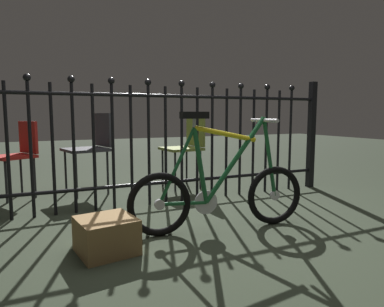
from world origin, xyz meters
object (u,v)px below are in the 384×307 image
(bicycle, at_px, (220,191))
(display_crate, at_px, (106,235))
(chair_red, at_px, (19,151))
(chair_charcoal, at_px, (93,144))
(chair_olive, at_px, (187,144))

(bicycle, xyz_separation_m, display_crate, (-0.87, -0.08, -0.19))
(bicycle, bearing_deg, chair_red, 128.65)
(chair_charcoal, distance_m, chair_red, 0.75)
(bicycle, relative_size, display_crate, 4.11)
(bicycle, height_order, chair_charcoal, bicycle)
(chair_olive, xyz_separation_m, chair_charcoal, (-1.08, 0.14, 0.03))
(chair_olive, bearing_deg, display_crate, -127.92)
(bicycle, bearing_deg, chair_olive, 75.62)
(bicycle, distance_m, display_crate, 0.89)
(bicycle, xyz_separation_m, chair_charcoal, (-0.69, 1.68, 0.25))
(chair_red, bearing_deg, bicycle, -51.35)
(bicycle, bearing_deg, display_crate, -174.53)
(chair_charcoal, bearing_deg, bicycle, -67.75)
(display_crate, bearing_deg, chair_charcoal, 84.15)
(display_crate, bearing_deg, chair_red, 106.65)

